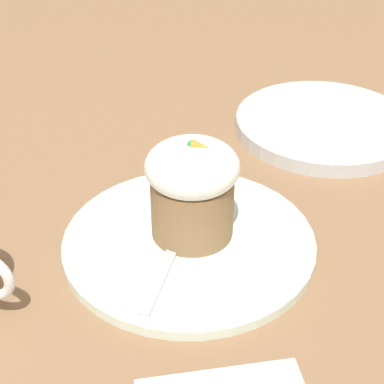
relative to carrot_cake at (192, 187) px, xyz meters
The scene contains 5 objects.
ground_plane 0.06m from the carrot_cake, 88.84° to the right, with size 4.00×4.00×0.00m, color #846042.
dessert_plate 0.06m from the carrot_cake, 88.84° to the right, with size 0.24×0.24×0.01m.
carrot_cake is the anchor object (origin of this frame).
spoon 0.06m from the carrot_cake, 107.31° to the right, with size 0.04×0.13×0.01m.
side_plate 0.28m from the carrot_cake, 70.42° to the left, with size 0.22×0.22×0.02m.
Camera 1 is at (0.15, -0.46, 0.40)m, focal length 60.00 mm.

